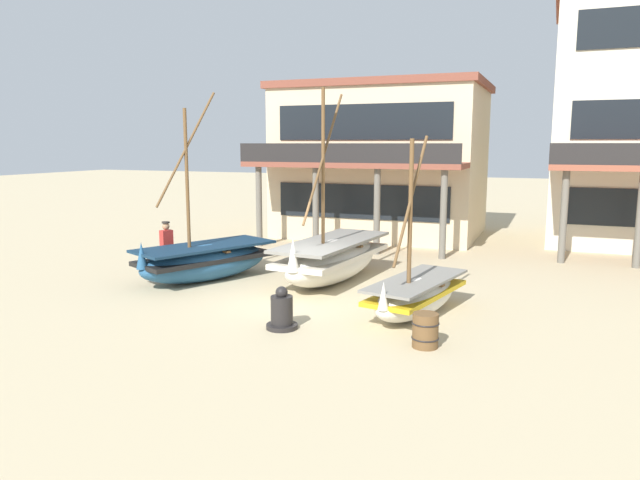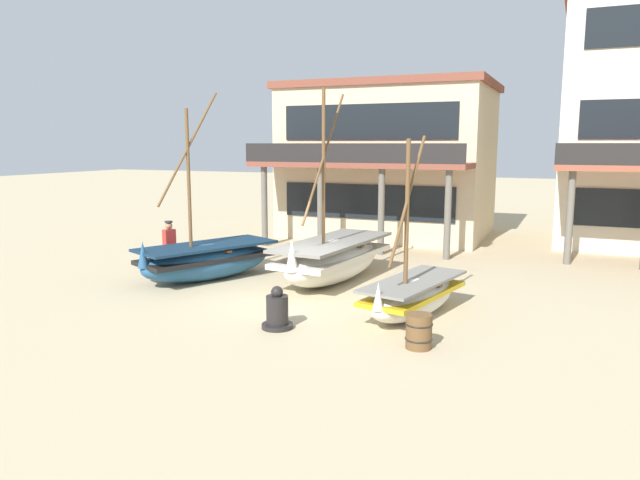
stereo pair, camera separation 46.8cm
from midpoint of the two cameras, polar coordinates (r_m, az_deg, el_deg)
name	(u,v)px [view 2 (the right image)]	position (r m, az deg, el deg)	size (l,w,h in m)	color
ground_plane	(305,298)	(15.79, -0.60, -5.56)	(120.00, 120.00, 0.00)	tan
fishing_boat_near_left	(413,295)	(14.25, 9.89, -5.27)	(1.94, 3.67, 4.22)	silver
fishing_boat_centre_large	(207,260)	(18.02, -10.12, -1.89)	(3.21, 4.51, 5.51)	#23517A
fishing_boat_far_right	(333,259)	(17.46, 2.02, -1.81)	(2.19, 4.97, 5.56)	silver
fisherman_by_hull	(170,248)	(18.88, -13.58, -0.78)	(0.33, 0.41, 1.68)	#33333D
capstan_winch	(277,312)	(13.17, -3.12, -6.92)	(0.70, 0.70, 0.95)	black
wooden_barrel	(419,331)	(12.12, 10.60, -8.63)	(0.56, 0.56, 0.70)	brown
harbor_building_main	(389,160)	(26.61, 7.16, 7.62)	(8.81, 8.42, 6.60)	beige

